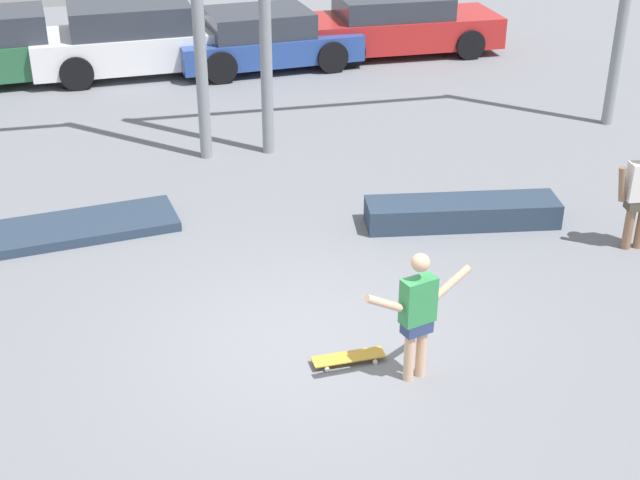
{
  "coord_description": "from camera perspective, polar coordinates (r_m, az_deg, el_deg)",
  "views": [
    {
      "loc": [
        -1.77,
        -8.32,
        5.74
      ],
      "look_at": [
        0.38,
        1.17,
        0.68
      ],
      "focal_mm": 50.0,
      "sensor_mm": 36.0,
      "label": 1
    }
  ],
  "objects": [
    {
      "name": "parked_car_blue",
      "position": [
        20.15,
        -3.61,
        12.71
      ],
      "size": [
        4.15,
        2.3,
        1.26
      ],
      "rotation": [
        0.0,
        0.0,
        0.1
      ],
      "color": "#284793",
      "rests_on": "ground_plane"
    },
    {
      "name": "manual_pad",
      "position": [
        13.07,
        -16.5,
        0.58
      ],
      "size": [
        3.46,
        1.47,
        0.14
      ],
      "primitive_type": "cube",
      "rotation": [
        0.0,
        0.0,
        0.14
      ],
      "color": "#28384C",
      "rests_on": "ground_plane"
    },
    {
      "name": "skateboard",
      "position": [
        9.9,
        1.83,
        -7.51
      ],
      "size": [
        0.82,
        0.28,
        0.08
      ],
      "rotation": [
        0.0,
        0.0,
        0.05
      ],
      "color": "gold",
      "rests_on": "ground_plane"
    },
    {
      "name": "parked_car_white",
      "position": [
        20.06,
        -11.6,
        12.47
      ],
      "size": [
        4.67,
        2.2,
        1.5
      ],
      "rotation": [
        0.0,
        0.0,
        0.06
      ],
      "color": "white",
      "rests_on": "ground_plane"
    },
    {
      "name": "ground_plane",
      "position": [
        10.26,
        -0.63,
        -6.51
      ],
      "size": [
        36.0,
        36.0,
        0.0
      ],
      "primitive_type": "plane",
      "color": "slate"
    },
    {
      "name": "skateboarder",
      "position": [
        9.3,
        6.27,
        -4.53
      ],
      "size": [
        1.28,
        0.46,
        1.5
      ],
      "rotation": [
        0.0,
        0.0,
        0.29
      ],
      "color": "#DBAD89",
      "rests_on": "ground_plane"
    },
    {
      "name": "parked_car_red",
      "position": [
        21.26,
        5.01,
        13.57
      ],
      "size": [
        4.56,
        1.97,
        1.35
      ],
      "rotation": [
        0.0,
        0.0,
        0.01
      ],
      "color": "red",
      "rests_on": "ground_plane"
    },
    {
      "name": "grind_box",
      "position": [
        12.97,
        9.08,
        1.76
      ],
      "size": [
        2.83,
        1.02,
        0.37
      ],
      "primitive_type": "cube",
      "rotation": [
        0.0,
        0.0,
        -0.14
      ],
      "color": "#28384C",
      "rests_on": "ground_plane"
    }
  ]
}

